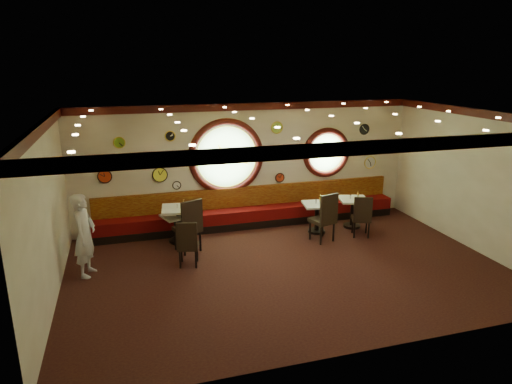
% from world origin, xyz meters
% --- Properties ---
extents(floor, '(9.00, 6.00, 0.00)m').
position_xyz_m(floor, '(0.00, 0.00, 0.00)').
color(floor, black).
rests_on(floor, ground).
extents(ceiling, '(9.00, 6.00, 0.02)m').
position_xyz_m(ceiling, '(0.00, 0.00, 3.20)').
color(ceiling, gold).
rests_on(ceiling, wall_back).
extents(wall_back, '(9.00, 0.02, 3.20)m').
position_xyz_m(wall_back, '(0.00, 3.00, 1.60)').
color(wall_back, beige).
rests_on(wall_back, floor).
extents(wall_front, '(9.00, 0.02, 3.20)m').
position_xyz_m(wall_front, '(0.00, -3.00, 1.60)').
color(wall_front, beige).
rests_on(wall_front, floor).
extents(wall_left, '(0.02, 6.00, 3.20)m').
position_xyz_m(wall_left, '(-4.50, 0.00, 1.60)').
color(wall_left, beige).
rests_on(wall_left, floor).
extents(wall_right, '(0.02, 6.00, 3.20)m').
position_xyz_m(wall_right, '(4.50, 0.00, 1.60)').
color(wall_right, beige).
rests_on(wall_right, floor).
extents(molding_back, '(9.00, 0.10, 0.18)m').
position_xyz_m(molding_back, '(0.00, 2.95, 3.11)').
color(molding_back, '#3B0E0A').
rests_on(molding_back, wall_back).
extents(molding_front, '(9.00, 0.10, 0.18)m').
position_xyz_m(molding_front, '(0.00, -2.95, 3.11)').
color(molding_front, '#3B0E0A').
rests_on(molding_front, wall_back).
extents(molding_left, '(0.10, 6.00, 0.18)m').
position_xyz_m(molding_left, '(-4.45, 0.00, 3.11)').
color(molding_left, '#3B0E0A').
rests_on(molding_left, wall_back).
extents(molding_right, '(0.10, 6.00, 0.18)m').
position_xyz_m(molding_right, '(4.45, 0.00, 3.11)').
color(molding_right, '#3B0E0A').
rests_on(molding_right, wall_back).
extents(banquette_base, '(8.00, 0.55, 0.20)m').
position_xyz_m(banquette_base, '(0.00, 2.72, 0.10)').
color(banquette_base, black).
rests_on(banquette_base, floor).
extents(banquette_seat, '(8.00, 0.55, 0.30)m').
position_xyz_m(banquette_seat, '(0.00, 2.72, 0.35)').
color(banquette_seat, '#560708').
rests_on(banquette_seat, banquette_base).
extents(banquette_back, '(8.00, 0.10, 0.55)m').
position_xyz_m(banquette_back, '(0.00, 2.94, 0.75)').
color(banquette_back, '#631307').
rests_on(banquette_back, wall_back).
extents(porthole_left_glass, '(1.66, 0.02, 1.66)m').
position_xyz_m(porthole_left_glass, '(-0.60, 3.00, 1.85)').
color(porthole_left_glass, '#86C174').
rests_on(porthole_left_glass, wall_back).
extents(porthole_left_frame, '(1.98, 0.18, 1.98)m').
position_xyz_m(porthole_left_frame, '(-0.60, 2.98, 1.85)').
color(porthole_left_frame, '#3B0E0A').
rests_on(porthole_left_frame, wall_back).
extents(porthole_left_ring, '(1.61, 0.03, 1.61)m').
position_xyz_m(porthole_left_ring, '(-0.60, 2.95, 1.85)').
color(porthole_left_ring, yellow).
rests_on(porthole_left_ring, wall_back).
extents(porthole_right_glass, '(1.10, 0.02, 1.10)m').
position_xyz_m(porthole_right_glass, '(2.20, 3.00, 1.80)').
color(porthole_right_glass, '#86C174').
rests_on(porthole_right_glass, wall_back).
extents(porthole_right_frame, '(1.38, 0.18, 1.38)m').
position_xyz_m(porthole_right_frame, '(2.20, 2.98, 1.80)').
color(porthole_right_frame, '#3B0E0A').
rests_on(porthole_right_frame, wall_back).
extents(porthole_right_ring, '(1.09, 0.03, 1.09)m').
position_xyz_m(porthole_right_ring, '(2.20, 2.95, 1.80)').
color(porthole_right_ring, yellow).
rests_on(porthole_right_ring, wall_back).
extents(wall_clock_0, '(0.26, 0.03, 0.26)m').
position_xyz_m(wall_clock_0, '(-3.20, 2.96, 2.35)').
color(wall_clock_0, '#78B023').
rests_on(wall_clock_0, wall_back).
extents(wall_clock_1, '(0.32, 0.03, 0.32)m').
position_xyz_m(wall_clock_1, '(-3.60, 2.96, 1.55)').
color(wall_clock_1, red).
rests_on(wall_clock_1, wall_back).
extents(wall_clock_2, '(0.28, 0.03, 0.28)m').
position_xyz_m(wall_clock_2, '(3.30, 2.96, 2.40)').
color(wall_clock_2, black).
rests_on(wall_clock_2, wall_back).
extents(wall_clock_3, '(0.36, 0.03, 0.36)m').
position_xyz_m(wall_clock_3, '(-2.30, 2.96, 1.50)').
color(wall_clock_3, '#F8F737').
rests_on(wall_clock_3, wall_back).
extents(wall_clock_4, '(0.24, 0.03, 0.24)m').
position_xyz_m(wall_clock_4, '(0.85, 2.96, 1.20)').
color(wall_clock_4, red).
rests_on(wall_clock_4, wall_back).
extents(wall_clock_5, '(0.30, 0.03, 0.30)m').
position_xyz_m(wall_clock_5, '(0.75, 2.96, 2.55)').
color(wall_clock_5, '#ACDF45').
rests_on(wall_clock_5, wall_back).
extents(wall_clock_6, '(0.20, 0.03, 0.20)m').
position_xyz_m(wall_clock_6, '(-1.90, 2.96, 1.20)').
color(wall_clock_6, silver).
rests_on(wall_clock_6, wall_back).
extents(wall_clock_7, '(0.24, 0.03, 0.24)m').
position_xyz_m(wall_clock_7, '(-2.00, 2.96, 2.45)').
color(wall_clock_7, black).
rests_on(wall_clock_7, wall_back).
extents(wall_clock_8, '(0.34, 0.03, 0.34)m').
position_xyz_m(wall_clock_8, '(3.55, 2.96, 1.45)').
color(wall_clock_8, silver).
rests_on(wall_clock_8, wall_back).
extents(table_a, '(0.77, 0.77, 0.67)m').
position_xyz_m(table_a, '(-2.05, 2.18, 0.42)').
color(table_a, black).
rests_on(table_a, floor).
extents(table_b, '(0.88, 0.88, 0.87)m').
position_xyz_m(table_b, '(-1.97, 2.15, 0.55)').
color(table_b, black).
rests_on(table_b, floor).
extents(table_c, '(0.80, 0.80, 0.76)m').
position_xyz_m(table_c, '(1.46, 1.81, 0.48)').
color(table_c, black).
rests_on(table_c, floor).
extents(table_d, '(0.86, 0.86, 0.78)m').
position_xyz_m(table_d, '(2.51, 1.89, 0.49)').
color(table_d, black).
rests_on(table_d, floor).
extents(chair_a, '(0.52, 0.52, 0.63)m').
position_xyz_m(chair_a, '(-1.98, 0.70, 0.58)').
color(chair_a, black).
rests_on(chair_a, floor).
extents(chair_b, '(0.69, 0.69, 0.77)m').
position_xyz_m(chair_b, '(-1.82, 1.46, 0.71)').
color(chair_b, black).
rests_on(chair_b, floor).
extents(chair_c, '(0.64, 0.64, 0.76)m').
position_xyz_m(chair_c, '(1.38, 1.15, 0.70)').
color(chair_c, black).
rests_on(chair_c, floor).
extents(chair_d, '(0.57, 0.57, 0.65)m').
position_xyz_m(chair_d, '(2.38, 1.18, 0.60)').
color(chair_d, black).
rests_on(chair_d, floor).
extents(condiment_a_salt, '(0.04, 0.04, 0.11)m').
position_xyz_m(condiment_a_salt, '(-2.10, 2.21, 0.72)').
color(condiment_a_salt, '#BABABE').
rests_on(condiment_a_salt, table_a).
extents(condiment_b_salt, '(0.03, 0.03, 0.09)m').
position_xyz_m(condiment_b_salt, '(-2.00, 2.14, 0.91)').
color(condiment_b_salt, silver).
rests_on(condiment_b_salt, table_b).
extents(condiment_c_salt, '(0.04, 0.04, 0.10)m').
position_xyz_m(condiment_c_salt, '(1.42, 1.81, 0.81)').
color(condiment_c_salt, silver).
rests_on(condiment_c_salt, table_c).
extents(condiment_d_salt, '(0.04, 0.04, 0.11)m').
position_xyz_m(condiment_d_salt, '(2.42, 1.89, 0.83)').
color(condiment_d_salt, silver).
rests_on(condiment_d_salt, table_d).
extents(condiment_a_pepper, '(0.03, 0.03, 0.09)m').
position_xyz_m(condiment_a_pepper, '(-2.02, 2.14, 0.71)').
color(condiment_a_pepper, silver).
rests_on(condiment_a_pepper, table_a).
extents(condiment_b_pepper, '(0.03, 0.03, 0.10)m').
position_xyz_m(condiment_b_pepper, '(-1.93, 2.06, 0.91)').
color(condiment_b_pepper, silver).
rests_on(condiment_b_pepper, table_b).
extents(condiment_c_pepper, '(0.03, 0.03, 0.09)m').
position_xyz_m(condiment_c_pepper, '(1.51, 1.76, 0.81)').
color(condiment_c_pepper, silver).
rests_on(condiment_c_pepper, table_c).
extents(condiment_d_pepper, '(0.04, 0.04, 0.11)m').
position_xyz_m(condiment_d_pepper, '(2.59, 1.82, 0.84)').
color(condiment_d_pepper, silver).
rests_on(condiment_d_pepper, table_d).
extents(condiment_a_bottle, '(0.06, 0.06, 0.18)m').
position_xyz_m(condiment_a_bottle, '(-1.94, 2.27, 0.76)').
color(condiment_a_bottle, orange).
rests_on(condiment_a_bottle, table_a).
extents(condiment_b_bottle, '(0.05, 0.05, 0.16)m').
position_xyz_m(condiment_b_bottle, '(-1.83, 2.25, 0.95)').
color(condiment_b_bottle, gold).
rests_on(condiment_b_bottle, table_b).
extents(condiment_c_bottle, '(0.06, 0.06, 0.18)m').
position_xyz_m(condiment_c_bottle, '(1.59, 1.93, 0.85)').
color(condiment_c_bottle, gold).
rests_on(condiment_c_bottle, table_c).
extents(condiment_d_bottle, '(0.05, 0.05, 0.17)m').
position_xyz_m(condiment_d_bottle, '(2.66, 1.93, 0.87)').
color(condiment_d_bottle, gold).
rests_on(condiment_d_bottle, table_d).
extents(waiter, '(0.58, 0.72, 1.72)m').
position_xyz_m(waiter, '(-4.00, 0.91, 0.86)').
color(waiter, silver).
rests_on(waiter, floor).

